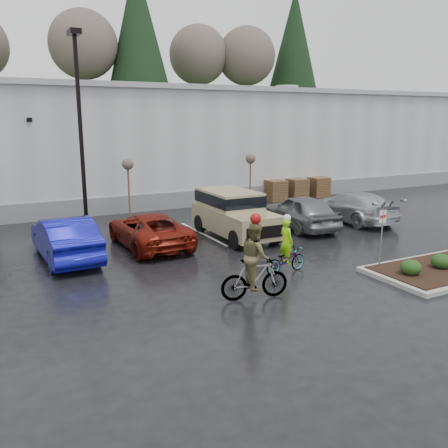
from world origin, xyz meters
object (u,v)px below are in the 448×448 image
car_blue (65,238)px  car_red (149,230)px  pallet_stack_a (275,190)px  pallet_stack_c (318,187)px  sapling_east (250,162)px  car_far_silver (352,206)px  cyclist_hivis (286,255)px  lamppost (79,109)px  pallet_stack_b (297,189)px  suv_tan (235,215)px  car_grey (301,211)px  sapling_mid (128,168)px  fire_lane_sign (382,232)px  cyclist_olive (255,269)px

car_blue → car_red: size_ratio=0.97×
pallet_stack_a → pallet_stack_c: (3.50, 0.00, 0.00)m
sapling_east → car_far_silver: size_ratio=0.59×
car_blue → cyclist_hivis: (6.53, -5.16, -0.18)m
lamppost → pallet_stack_b: 15.19m
lamppost → suv_tan: (5.56, -5.23, -4.66)m
sapling_east → car_grey: sapling_east is taller
cyclist_hivis → lamppost: bearing=16.5°
car_blue → car_red: 3.44m
sapling_mid → fire_lane_sign: bearing=-67.5°
pallet_stack_a → suv_tan: suv_tan is taller
cyclist_hivis → car_far_silver: bearing=-63.1°
sapling_mid → car_blue: (-4.35, -6.34, -1.90)m
car_red → cyclist_hivis: cyclist_hivis is taller
cyclist_olive → pallet_stack_b: bearing=-28.9°
car_red → suv_tan: 4.00m
pallet_stack_b → fire_lane_sign: fire_lane_sign is taller
pallet_stack_b → car_blue: car_blue is taller
fire_lane_sign → car_red: fire_lane_sign is taller
car_grey → cyclist_hivis: cyclist_hivis is taller
pallet_stack_b → car_grey: 8.69m
pallet_stack_a → sapling_mid: bearing=-174.3°
cyclist_olive → sapling_east: bearing=-19.0°
car_red → suv_tan: bearing=175.4°
fire_lane_sign → car_far_silver: 8.29m
sapling_mid → car_grey: sapling_mid is taller
fire_lane_sign → car_grey: fire_lane_sign is taller
pallet_stack_a → car_far_silver: car_far_silver is taller
sapling_east → pallet_stack_b: size_ratio=2.37×
cyclist_hivis → cyclist_olive: (-2.23, -1.61, 0.28)m
pallet_stack_c → car_red: size_ratio=0.26×
sapling_east → pallet_stack_c: sapling_east is taller
fire_lane_sign → car_red: bearing=132.4°
pallet_stack_b → car_far_silver: bearing=-102.9°
car_blue → car_grey: (11.11, 0.19, 0.00)m
pallet_stack_c → suv_tan: suv_tan is taller
pallet_stack_c → cyclist_olive: cyclist_olive is taller
pallet_stack_a → fire_lane_sign: (-4.70, -13.80, 0.73)m
lamppost → pallet_stack_c: bearing=7.1°
sapling_mid → car_red: bearing=-98.8°
car_red → cyclist_olive: size_ratio=1.99×
cyclist_hivis → sapling_mid: bearing=3.2°
car_blue → cyclist_hivis: cyclist_hivis is taller
car_blue → car_far_silver: car_blue is taller
lamppost → pallet_stack_a: 13.61m
sapling_east → car_grey: bearing=-96.9°
fire_lane_sign → car_grey: size_ratio=0.45×
pallet_stack_c → sapling_mid: bearing=-175.8°
lamppost → sapling_mid: lamppost is taller
sapling_east → car_grey: (-0.74, -6.15, -1.89)m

